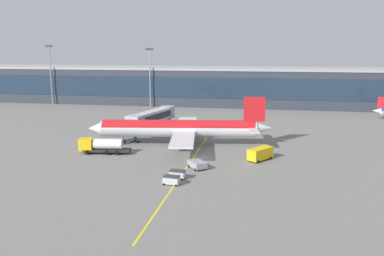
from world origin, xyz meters
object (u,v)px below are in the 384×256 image
object	(u,v)px
fuel_tanker	(101,145)
baggage_cart_0	(171,180)
main_airliner	(180,128)
lavatory_truck	(260,153)
pushback_tug	(197,164)
baggage_cart_1	(178,174)

from	to	relation	value
fuel_tanker	baggage_cart_0	bearing A→B (deg)	-40.82
main_airliner	lavatory_truck	size ratio (longest dim) A/B	7.06
fuel_tanker	lavatory_truck	distance (m)	33.30
lavatory_truck	pushback_tug	size ratio (longest dim) A/B	1.37
lavatory_truck	main_airliner	bearing A→B (deg)	151.91
pushback_tug	baggage_cart_0	distance (m)	9.84
main_airliner	fuel_tanker	xyz separation A→B (m)	(-14.79, -10.60, -2.14)
fuel_tanker	baggage_cart_0	size ratio (longest dim) A/B	3.94
baggage_cart_1	lavatory_truck	bearing A→B (deg)	45.67
baggage_cart_0	baggage_cart_1	size ratio (longest dim) A/B	1.00
fuel_tanker	pushback_tug	bearing A→B (deg)	-17.97
fuel_tanker	baggage_cart_1	size ratio (longest dim) A/B	3.94
fuel_tanker	baggage_cart_0	distance (m)	25.35
pushback_tug	baggage_cart_0	world-z (taller)	baggage_cart_0
fuel_tanker	baggage_cart_1	world-z (taller)	fuel_tanker
main_airliner	baggage_cart_0	xyz separation A→B (m)	(4.39, -27.16, -3.10)
main_airliner	baggage_cart_1	world-z (taller)	main_airliner
main_airliner	fuel_tanker	world-z (taller)	main_airliner
main_airliner	lavatory_truck	xyz separation A→B (m)	(18.50, -9.88, -2.46)
baggage_cart_1	fuel_tanker	bearing A→B (deg)	145.58
baggage_cart_0	fuel_tanker	bearing A→B (deg)	139.18
main_airliner	pushback_tug	bearing A→B (deg)	-68.06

